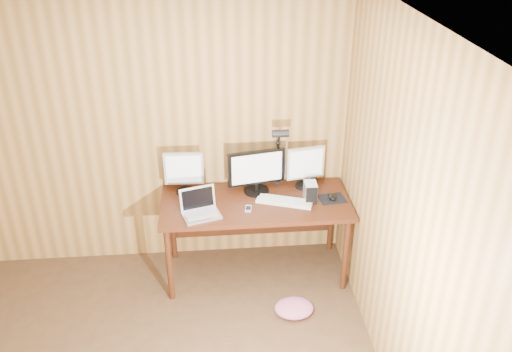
{
  "coord_description": "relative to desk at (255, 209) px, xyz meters",
  "views": [
    {
      "loc": [
        0.59,
        -2.28,
        3.12
      ],
      "look_at": [
        0.93,
        1.58,
        1.02
      ],
      "focal_mm": 38.0,
      "sensor_mm": 36.0,
      "label": 1
    }
  ],
  "objects": [
    {
      "name": "monitor_right",
      "position": [
        0.45,
        0.14,
        0.33
      ],
      "size": [
        0.34,
        0.16,
        0.38
      ],
      "rotation": [
        0.0,
        0.0,
        0.17
      ],
      "color": "black",
      "rests_on": "desk"
    },
    {
      "name": "monitor_left",
      "position": [
        -0.6,
        0.13,
        0.32
      ],
      "size": [
        0.34,
        0.16,
        0.38
      ],
      "rotation": [
        0.0,
        0.0,
        -0.04
      ],
      "color": "black",
      "rests_on": "desk"
    },
    {
      "name": "mousepad",
      "position": [
        0.65,
        -0.09,
        0.12
      ],
      "size": [
        0.24,
        0.2,
        0.0
      ],
      "primitive_type": "cube",
      "rotation": [
        0.0,
        0.0,
        0.13
      ],
      "color": "black",
      "rests_on": "desk"
    },
    {
      "name": "hard_drive",
      "position": [
        0.46,
        -0.1,
        0.2
      ],
      "size": [
        0.1,
        0.15,
        0.16
      ],
      "rotation": [
        0.0,
        0.0,
        -0.01
      ],
      "color": "silver",
      "rests_on": "desk"
    },
    {
      "name": "desk_lamp",
      "position": [
        0.22,
        0.16,
        0.5
      ],
      "size": [
        0.14,
        0.2,
        0.61
      ],
      "rotation": [
        0.0,
        0.0,
        0.11
      ],
      "color": "black",
      "rests_on": "desk"
    },
    {
      "name": "monitor_center",
      "position": [
        0.02,
        0.09,
        0.32
      ],
      "size": [
        0.5,
        0.22,
        0.39
      ],
      "rotation": [
        0.0,
        0.0,
        0.19
      ],
      "color": "black",
      "rests_on": "desk"
    },
    {
      "name": "keyboard",
      "position": [
        0.24,
        -0.11,
        0.13
      ],
      "size": [
        0.49,
        0.29,
        0.02
      ],
      "rotation": [
        0.0,
        0.0,
        -0.34
      ],
      "color": "silver",
      "rests_on": "desk"
    },
    {
      "name": "speaker",
      "position": [
        0.54,
        0.17,
        0.18
      ],
      "size": [
        0.05,
        0.05,
        0.12
      ],
      "primitive_type": "cylinder",
      "color": "black",
      "rests_on": "desk"
    },
    {
      "name": "room_shell",
      "position": [
        -0.93,
        -1.7,
        0.62
      ],
      "size": [
        4.0,
        4.0,
        4.0
      ],
      "color": "#4B331D",
      "rests_on": "ground"
    },
    {
      "name": "laptop",
      "position": [
        -0.47,
        -0.22,
        0.17
      ],
      "size": [
        0.35,
        0.3,
        0.21
      ],
      "rotation": [
        0.0,
        0.0,
        0.29
      ],
      "color": "silver",
      "rests_on": "desk"
    },
    {
      "name": "mouse",
      "position": [
        0.65,
        -0.09,
        0.14
      ],
      "size": [
        0.1,
        0.12,
        0.04
      ],
      "primitive_type": "ellipsoid",
      "rotation": [
        0.0,
        0.0,
        0.28
      ],
      "color": "black",
      "rests_on": "mousepad"
    },
    {
      "name": "phone",
      "position": [
        -0.07,
        -0.19,
        0.13
      ],
      "size": [
        0.07,
        0.11,
        0.01
      ],
      "rotation": [
        0.0,
        0.0,
        -0.15
      ],
      "color": "silver",
      "rests_on": "desk"
    },
    {
      "name": "fabric_pile",
      "position": [
        0.27,
        -0.64,
        -0.58
      ],
      "size": [
        0.35,
        0.3,
        0.1
      ],
      "primitive_type": null,
      "rotation": [
        0.0,
        0.0,
        0.11
      ],
      "color": "#C55F81",
      "rests_on": "floor"
    },
    {
      "name": "desk",
      "position": [
        0.0,
        0.0,
        0.0
      ],
      "size": [
        1.6,
        0.7,
        0.75
      ],
      "color": "#401B0D",
      "rests_on": "floor"
    }
  ]
}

